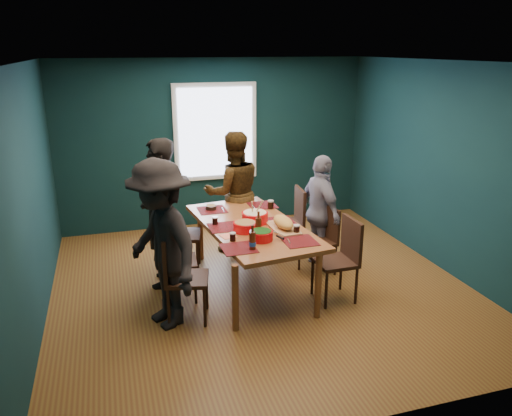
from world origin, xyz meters
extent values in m
cube|color=brown|center=(0.00, 0.00, -0.01)|extent=(5.00, 5.00, 0.01)
cube|color=beige|center=(0.00, 0.00, 2.70)|extent=(5.00, 5.00, 0.01)
cube|color=#0D2B2D|center=(-2.50, 0.00, 1.35)|extent=(0.01, 5.00, 2.70)
cube|color=#0D2B2D|center=(2.50, 0.00, 1.35)|extent=(0.01, 5.00, 2.70)
cube|color=#0D2B2D|center=(0.00, 2.50, 1.35)|extent=(5.00, 0.01, 2.70)
cube|color=#0D2B2D|center=(0.00, -2.50, 1.35)|extent=(5.00, 0.01, 2.70)
cube|color=white|center=(0.00, 2.47, 1.55)|extent=(1.35, 0.06, 1.55)
cube|color=#99582E|center=(-0.09, 0.08, 0.78)|extent=(1.30, 2.22, 0.05)
cylinder|color=#99582E|center=(-0.55, -0.89, 0.38)|extent=(0.07, 0.07, 0.75)
cylinder|color=#99582E|center=(0.38, -0.89, 0.38)|extent=(0.07, 0.07, 0.75)
cylinder|color=#99582E|center=(-0.55, 1.05, 0.38)|extent=(0.07, 0.07, 0.75)
cylinder|color=#99582E|center=(0.38, 1.05, 0.38)|extent=(0.07, 0.07, 0.75)
cube|color=#311B10|center=(-0.85, 0.74, 0.50)|extent=(0.56, 0.56, 0.04)
cube|color=#311B10|center=(-1.06, 0.79, 0.78)|extent=(0.15, 0.47, 0.51)
cylinder|color=#311B10|center=(-1.09, 0.59, 0.24)|extent=(0.04, 0.04, 0.48)
cylinder|color=#311B10|center=(-0.70, 0.50, 0.24)|extent=(0.04, 0.04, 0.48)
cylinder|color=#311B10|center=(-1.00, 0.98, 0.24)|extent=(0.04, 0.04, 0.48)
cylinder|color=#311B10|center=(-0.61, 0.89, 0.24)|extent=(0.04, 0.04, 0.48)
cube|color=#311B10|center=(-1.01, 0.01, 0.46)|extent=(0.47, 0.47, 0.04)
cube|color=#311B10|center=(-1.21, 0.03, 0.72)|extent=(0.09, 0.43, 0.47)
cylinder|color=#311B10|center=(-1.22, -0.16, 0.22)|extent=(0.03, 0.03, 0.44)
cylinder|color=#311B10|center=(-0.85, -0.20, 0.22)|extent=(0.03, 0.03, 0.44)
cylinder|color=#311B10|center=(-1.18, 0.21, 0.22)|extent=(0.03, 0.03, 0.44)
cylinder|color=#311B10|center=(-0.81, 0.17, 0.22)|extent=(0.03, 0.03, 0.44)
cube|color=#311B10|center=(-0.99, -0.50, 0.47)|extent=(0.54, 0.54, 0.04)
cube|color=#311B10|center=(-1.18, -0.45, 0.74)|extent=(0.15, 0.44, 0.48)
cylinder|color=#311B10|center=(-1.22, -0.64, 0.23)|extent=(0.03, 0.03, 0.45)
cylinder|color=#311B10|center=(-0.85, -0.73, 0.23)|extent=(0.03, 0.03, 0.45)
cylinder|color=#311B10|center=(-1.12, -0.27, 0.23)|extent=(0.03, 0.03, 0.45)
cylinder|color=#311B10|center=(-0.75, -0.37, 0.23)|extent=(0.03, 0.03, 0.45)
cube|color=#311B10|center=(0.63, 0.84, 0.47)|extent=(0.48, 0.48, 0.04)
cube|color=#311B10|center=(0.83, 0.82, 0.74)|extent=(0.08, 0.44, 0.48)
cylinder|color=#311B10|center=(0.43, 0.67, 0.23)|extent=(0.03, 0.03, 0.45)
cylinder|color=#311B10|center=(0.81, 0.64, 0.23)|extent=(0.03, 0.03, 0.45)
cylinder|color=#311B10|center=(0.46, 1.05, 0.23)|extent=(0.03, 0.03, 0.45)
cylinder|color=#311B10|center=(0.84, 1.01, 0.23)|extent=(0.03, 0.03, 0.45)
cube|color=#311B10|center=(0.83, 0.17, 0.43)|extent=(0.46, 0.46, 0.04)
cube|color=#311B10|center=(1.01, 0.20, 0.67)|extent=(0.10, 0.40, 0.44)
cylinder|color=#311B10|center=(0.69, -0.02, 0.20)|extent=(0.03, 0.03, 0.41)
cylinder|color=#311B10|center=(1.03, 0.03, 0.20)|extent=(0.03, 0.03, 0.41)
cylinder|color=#311B10|center=(0.64, 0.32, 0.20)|extent=(0.03, 0.03, 0.41)
cylinder|color=#311B10|center=(0.98, 0.37, 0.20)|extent=(0.03, 0.03, 0.41)
cube|color=#311B10|center=(0.73, -0.56, 0.48)|extent=(0.45, 0.45, 0.04)
cube|color=#311B10|center=(0.93, -0.55, 0.74)|extent=(0.05, 0.45, 0.49)
cylinder|color=#311B10|center=(0.54, -0.75, 0.23)|extent=(0.03, 0.03, 0.45)
cylinder|color=#311B10|center=(0.92, -0.74, 0.23)|extent=(0.03, 0.03, 0.45)
cylinder|color=#311B10|center=(0.54, -0.37, 0.23)|extent=(0.03, 0.03, 0.45)
cylinder|color=#311B10|center=(0.92, -0.36, 0.23)|extent=(0.03, 0.03, 0.45)
imported|color=black|center=(-1.15, 0.46, 0.92)|extent=(0.56, 0.74, 1.84)
imported|color=black|center=(-0.02, 1.25, 0.88)|extent=(0.86, 0.67, 1.75)
imported|color=white|center=(0.96, 0.40, 0.76)|extent=(0.46, 0.93, 1.53)
imported|color=black|center=(-1.24, -0.52, 0.91)|extent=(1.06, 1.34, 1.81)
cylinder|color=red|center=(-0.23, -0.12, 0.86)|extent=(0.27, 0.27, 0.11)
cylinder|color=#4A8931|center=(-0.23, -0.12, 0.91)|extent=(0.24, 0.24, 0.02)
cylinder|color=red|center=(-0.03, 0.14, 0.87)|extent=(0.32, 0.32, 0.13)
cylinder|color=beige|center=(-0.03, 0.14, 0.93)|extent=(0.28, 0.28, 0.02)
cylinder|color=tan|center=(0.01, 0.14, 0.98)|extent=(0.09, 0.18, 0.26)
cylinder|color=tan|center=(-0.06, 0.14, 0.98)|extent=(0.08, 0.18, 0.26)
cylinder|color=red|center=(-0.13, -0.44, 0.86)|extent=(0.26, 0.26, 0.11)
cylinder|color=#114612|center=(-0.13, -0.44, 0.91)|extent=(0.23, 0.23, 0.02)
cube|color=tan|center=(0.22, -0.17, 0.81)|extent=(0.29, 0.55, 0.02)
ellipsoid|color=#D99C4E|center=(0.22, -0.17, 0.89)|extent=(0.21, 0.44, 0.13)
cube|color=silver|center=(0.09, -0.39, 0.83)|extent=(0.09, 0.22, 0.00)
cylinder|color=black|center=(0.07, -0.51, 0.84)|extent=(0.06, 0.12, 0.02)
sphere|color=#145714|center=(0.22, -0.29, 0.90)|extent=(0.04, 0.04, 0.04)
sphere|color=#145714|center=(0.22, -0.17, 0.90)|extent=(0.04, 0.04, 0.04)
sphere|color=#145714|center=(0.22, -0.05, 0.90)|extent=(0.04, 0.04, 0.04)
cylinder|color=black|center=(-0.44, 0.79, 0.83)|extent=(0.14, 0.14, 0.06)
cylinder|color=#4A8931|center=(-0.44, 0.79, 0.86)|extent=(0.12, 0.12, 0.01)
cylinder|color=#451A0C|center=(-0.30, -0.67, 0.90)|extent=(0.07, 0.07, 0.20)
cylinder|color=#451A0C|center=(-0.30, -0.67, 1.04)|extent=(0.03, 0.03, 0.08)
cylinder|color=#1748A7|center=(-0.30, -0.67, 0.87)|extent=(0.07, 0.07, 0.04)
cylinder|color=#451A0C|center=(-0.11, -0.27, 0.90)|extent=(0.07, 0.07, 0.20)
cylinder|color=#451A0C|center=(-0.11, -0.27, 1.04)|extent=(0.03, 0.03, 0.08)
cylinder|color=black|center=(-0.44, -0.37, 0.85)|extent=(0.07, 0.07, 0.09)
cylinder|color=silver|center=(-0.44, -0.37, 0.89)|extent=(0.07, 0.07, 0.01)
cylinder|color=black|center=(0.32, -0.36, 0.85)|extent=(0.07, 0.07, 0.10)
cylinder|color=silver|center=(0.32, -0.36, 0.90)|extent=(0.08, 0.08, 0.02)
cylinder|color=black|center=(0.33, 0.61, 0.86)|extent=(0.08, 0.08, 0.11)
cylinder|color=silver|center=(0.33, 0.61, 0.91)|extent=(0.08, 0.08, 0.02)
cylinder|color=black|center=(-0.52, 0.21, 0.85)|extent=(0.07, 0.07, 0.10)
cylinder|color=silver|center=(-0.52, 0.21, 0.90)|extent=(0.07, 0.07, 0.01)
cube|color=#FF836B|center=(0.28, 0.19, 0.81)|extent=(0.17, 0.17, 0.00)
cube|color=#FF836B|center=(-0.46, -0.22, 0.81)|extent=(0.19, 0.19, 0.00)
cube|color=#FF836B|center=(0.26, -0.66, 0.80)|extent=(0.18, 0.18, 0.00)
camera|label=1|loc=(-1.68, -5.38, 2.86)|focal=35.00mm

